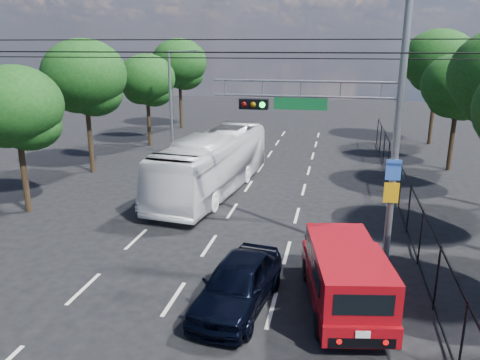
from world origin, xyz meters
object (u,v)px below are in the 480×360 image
(red_pickup, at_px, (345,275))
(white_bus, at_px, (213,163))
(signal_mast, at_px, (360,113))
(navy_hatchback, at_px, (238,283))
(white_van, at_px, (167,189))

(red_pickup, relative_size, white_bus, 0.50)
(signal_mast, distance_m, white_bus, 10.31)
(red_pickup, bearing_deg, navy_hatchback, -169.00)
(white_bus, bearing_deg, navy_hatchback, -64.89)
(signal_mast, xyz_separation_m, red_pickup, (-0.27, -3.42, -4.19))
(navy_hatchback, distance_m, white_bus, 11.31)
(red_pickup, relative_size, navy_hatchback, 1.25)
(navy_hatchback, height_order, white_bus, white_bus)
(navy_hatchback, height_order, white_van, navy_hatchback)
(signal_mast, height_order, white_van, signal_mast)
(red_pickup, bearing_deg, white_bus, 123.36)
(white_van, bearing_deg, red_pickup, -42.65)
(white_bus, bearing_deg, signal_mast, -37.67)
(signal_mast, height_order, navy_hatchback, signal_mast)
(signal_mast, bearing_deg, white_bus, 136.00)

